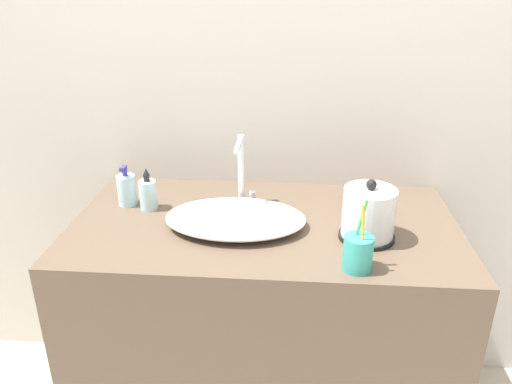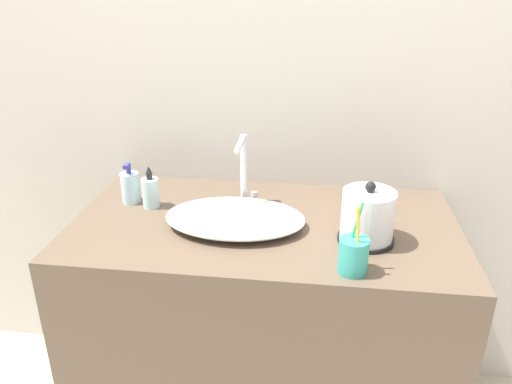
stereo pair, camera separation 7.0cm
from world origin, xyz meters
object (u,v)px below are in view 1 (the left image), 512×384
object	(u,v)px
faucet	(242,167)
toothbrush_cup	(358,253)
shampoo_bottle	(148,194)
lotion_bottle	(127,190)
electric_kettle	(368,216)

from	to	relation	value
faucet	toothbrush_cup	xyz separation A→B (m)	(0.34, -0.37, -0.08)
toothbrush_cup	faucet	bearing A→B (deg)	131.99
faucet	shampoo_bottle	size ratio (longest dim) A/B	1.66
lotion_bottle	shampoo_bottle	bearing A→B (deg)	-18.22
lotion_bottle	electric_kettle	bearing A→B (deg)	-12.74
toothbrush_cup	shampoo_bottle	world-z (taller)	toothbrush_cup
toothbrush_cup	lotion_bottle	bearing A→B (deg)	154.47
faucet	toothbrush_cup	size ratio (longest dim) A/B	1.22
lotion_bottle	faucet	bearing A→B (deg)	4.87
faucet	lotion_bottle	world-z (taller)	faucet
faucet	electric_kettle	bearing A→B (deg)	-28.12
faucet	toothbrush_cup	distance (m)	0.51
lotion_bottle	shampoo_bottle	distance (m)	0.08
electric_kettle	lotion_bottle	size ratio (longest dim) A/B	1.33
lotion_bottle	shampoo_bottle	size ratio (longest dim) A/B	0.98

